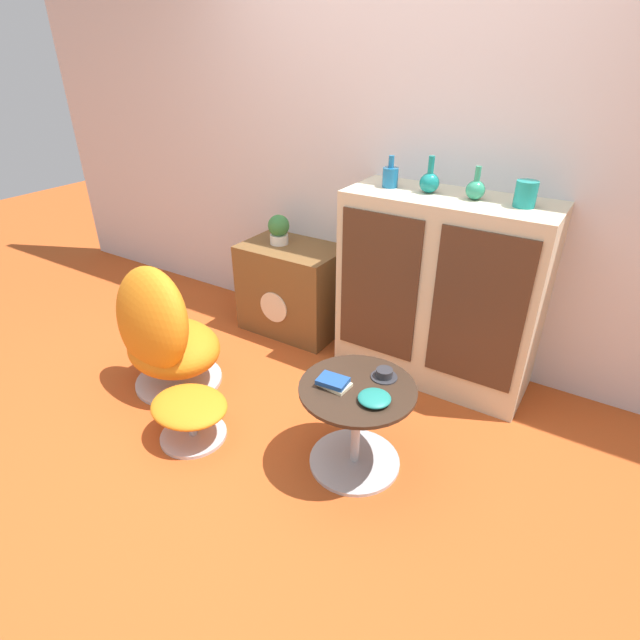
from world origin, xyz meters
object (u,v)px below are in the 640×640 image
book_stack (334,382)px  bowl (374,398)px  tv_console (293,288)px  vase_inner_right (476,189)px  sideboard (439,292)px  teacup (384,374)px  coffee_table (356,422)px  vase_inner_left (429,182)px  potted_plant (279,229)px  vase_rightmost (526,194)px  ottoman (190,411)px  vase_leftmost (390,176)px  egg_chair (163,335)px

book_stack → bowl: bearing=-0.4°
book_stack → tv_console: bearing=133.0°
tv_console → vase_inner_right: size_ratio=4.09×
sideboard → teacup: (0.05, -0.83, -0.08)m
coffee_table → vase_inner_left: 1.35m
coffee_table → potted_plant: 1.59m
vase_rightmost → bowl: vase_rightmost is taller
tv_console → bowl: size_ratio=4.71×
vase_inner_left → potted_plant: vase_inner_left is taller
coffee_table → vase_inner_left: bearing=96.6°
sideboard → potted_plant: size_ratio=5.65×
vase_inner_left → vase_rightmost: bearing=-0.0°
ottoman → tv_console: bearing=100.1°
vase_inner_left → vase_inner_right: bearing=-0.0°
coffee_table → vase_inner_right: (0.14, 0.97, 0.93)m
vase_leftmost → book_stack: 1.27m
vase_rightmost → ottoman: bearing=-133.9°
vase_inner_right → ottoman: bearing=-127.4°
teacup → coffee_table: bearing=-116.9°
vase_inner_right → teacup: 1.10m
coffee_table → vase_inner_right: vase_inner_right is taller
vase_leftmost → bowl: 1.33m
tv_console → book_stack: size_ratio=4.62×
egg_chair → potted_plant: size_ratio=4.01×
tv_console → bowl: tv_console is taller
vase_rightmost → vase_leftmost: bearing=180.0°
ottoman → potted_plant: (-0.33, 1.27, 0.57)m
egg_chair → vase_leftmost: size_ratio=4.67×
potted_plant → teacup: bearing=-34.3°
potted_plant → bowl: potted_plant is taller
tv_console → potted_plant: 0.44m
vase_inner_left → book_stack: 1.24m
coffee_table → book_stack: (-0.10, -0.05, 0.23)m
book_stack → teacup: bearing=48.2°
ottoman → vase_inner_left: (0.72, 1.27, 1.03)m
ottoman → teacup: 1.04m
vase_leftmost → book_stack: (0.25, -1.02, -0.71)m
tv_console → bowl: bearing=-41.3°
egg_chair → ottoman: 0.55m
tv_console → book_stack: 1.41m
bowl → vase_rightmost: bearing=74.6°
potted_plant → bowl: (1.27, -1.03, -0.26)m
tv_console → teacup: bearing=-36.7°
vase_inner_left → potted_plant: 1.14m
coffee_table → tv_console: bearing=137.3°
sideboard → teacup: 0.83m
ottoman → book_stack: (0.73, 0.25, 0.32)m
sideboard → vase_inner_right: bearing=1.8°
tv_console → potted_plant: size_ratio=3.43×
tv_console → vase_rightmost: 1.70m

